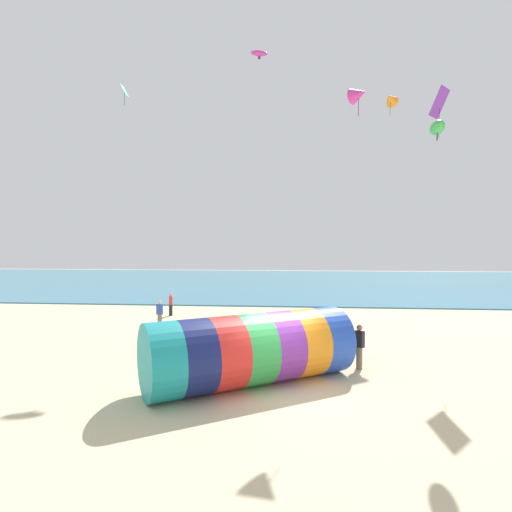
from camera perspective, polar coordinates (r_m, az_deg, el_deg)
ground_plane at (r=13.99m, az=3.90°, el=-18.77°), size 120.00×120.00×0.00m
sea at (r=50.86m, az=4.67°, el=-3.70°), size 120.00×40.00×0.10m
giant_inflatable_tube at (r=14.27m, az=-0.62°, el=-13.17°), size 7.52×5.91×2.45m
kite_handler at (r=16.53m, az=14.54°, el=-12.35°), size 0.41×0.41×1.73m
kite_orange_delta at (r=30.37m, az=18.63°, el=20.51°), size 1.27×1.32×1.65m
kite_magenta_delta at (r=20.13m, az=14.45°, el=21.48°), size 1.07×1.07×1.39m
kite_green_parafoil at (r=18.06m, az=24.48°, el=16.33°), size 0.90×1.55×0.82m
kite_purple_diamond at (r=24.95m, az=24.72°, el=19.23°), size 1.24×1.27×2.59m
kite_cyan_diamond at (r=26.95m, az=-18.31°, el=21.49°), size 0.38×0.51×1.21m
kite_magenta_parafoil at (r=30.21m, az=0.45°, el=26.98°), size 1.25×0.76×0.63m
bystander_near_water at (r=24.17m, az=-13.60°, el=-8.02°), size 0.38×0.26×1.61m
bystander_mid_beach at (r=27.95m, az=-12.10°, el=-6.74°), size 0.32×0.41×1.55m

